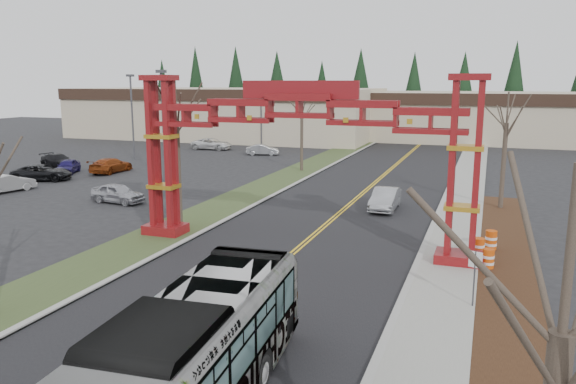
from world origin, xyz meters
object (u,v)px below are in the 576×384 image
at_px(parked_car_mid_a, 111,165).
at_px(street_sign, 475,268).
at_px(bare_tree_median_mid, 176,119).
at_px(bare_tree_right_far, 507,124).
at_px(bare_tree_right_near, 562,336).
at_px(barrel_south, 488,260).
at_px(light_pole_far, 261,109).
at_px(gateway_arch, 299,134).
at_px(retail_building_east, 498,116).
at_px(light_pole_mid, 132,111).
at_px(silver_sedan, 385,199).
at_px(light_pole_near, 163,118).
at_px(parked_car_near_c, 42,173).
at_px(parked_car_far_b, 212,144).
at_px(barrel_mid, 478,249).
at_px(retail_building_west, 228,112).
at_px(barrel_north, 491,241).
at_px(bare_tree_median_far, 302,114).
at_px(parked_car_mid_b, 68,166).
at_px(parked_car_far_a, 263,150).
at_px(parked_car_near_b, 7,183).
at_px(transit_bus, 183,368).
at_px(parked_car_near_a, 118,193).
at_px(parked_car_far_c, 58,160).

bearing_deg(parked_car_mid_a, street_sign, 146.01).
bearing_deg(bare_tree_median_mid, bare_tree_right_far, 33.05).
height_order(bare_tree_right_near, barrel_south, bare_tree_right_near).
relative_size(parked_car_mid_a, light_pole_far, 0.57).
height_order(gateway_arch, retail_building_east, gateway_arch).
bearing_deg(light_pole_mid, parked_car_mid_a, -68.45).
bearing_deg(silver_sedan, light_pole_near, 168.38).
distance_m(parked_car_near_c, barrel_south, 38.96).
bearing_deg(parked_car_near_c, parked_car_far_b, -30.30).
bearing_deg(retail_building_east, light_pole_near, -119.59).
bearing_deg(barrel_mid, gateway_arch, -172.28).
bearing_deg(light_pole_far, parked_car_far_b, -128.76).
bearing_deg(gateway_arch, retail_building_west, 119.07).
relative_size(parked_car_mid_a, barrel_north, 4.47).
height_order(bare_tree_median_far, light_pole_far, light_pole_far).
height_order(gateway_arch, parked_car_far_b, gateway_arch).
distance_m(parked_car_near_c, parked_car_mid_b, 3.99).
bearing_deg(street_sign, bare_tree_median_far, 119.41).
distance_m(retail_building_west, light_pole_near, 41.64).
relative_size(parked_car_mid_a, parked_car_far_a, 1.29).
bearing_deg(bare_tree_median_mid, light_pole_near, 124.94).
distance_m(silver_sedan, parked_car_near_b, 29.34).
distance_m(parked_car_near_c, parked_car_far_a, 25.45).
xyz_separation_m(transit_bus, bare_tree_median_mid, (-10.30, 17.26, 4.80)).
xyz_separation_m(retail_building_west, parked_car_far_a, (13.85, -19.58, -3.14)).
xyz_separation_m(transit_bus, parked_car_mid_b, (-30.68, 31.32, -0.99)).
xyz_separation_m(parked_car_near_c, bare_tree_right_near, (37.75, -31.10, 4.74)).
xyz_separation_m(light_pole_mid, street_sign, (37.02, -31.38, -3.74)).
xyz_separation_m(gateway_arch, barrel_mid, (8.84, 1.20, -5.44)).
xyz_separation_m(parked_car_near_a, barrel_mid, (24.65, -5.03, -0.16)).
distance_m(light_pole_near, barrel_north, 29.26).
bearing_deg(bare_tree_median_far, bare_tree_median_mid, -90.00).
distance_m(parked_car_near_b, barrel_north, 36.07).
bearing_deg(barrel_mid, silver_sedan, 123.78).
xyz_separation_m(bare_tree_median_mid, barrel_south, (17.30, -1.92, -5.95)).
distance_m(parked_car_mid_a, barrel_south, 38.45).
distance_m(silver_sedan, parked_car_near_a, 18.92).
height_order(retail_building_west, light_pole_mid, light_pole_mid).
distance_m(parked_car_far_c, bare_tree_median_far, 25.36).
height_order(silver_sedan, light_pole_far, light_pole_far).
bearing_deg(street_sign, bare_tree_right_far, 86.31).
bearing_deg(barrel_north, bare_tree_median_far, 128.80).
height_order(parked_car_far_c, barrel_mid, parked_car_far_c).
distance_m(parked_car_near_b, barrel_mid, 35.71).
relative_size(retail_building_east, bare_tree_right_far, 4.81).
xyz_separation_m(transit_bus, street_sign, (6.50, 10.35, -0.01)).
xyz_separation_m(parked_car_mid_a, barrel_mid, (33.65, -16.22, -0.17)).
relative_size(bare_tree_median_mid, light_pole_far, 1.02).
bearing_deg(light_pole_mid, retail_building_east, 43.20).
bearing_deg(light_pole_far, retail_building_east, 32.51).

